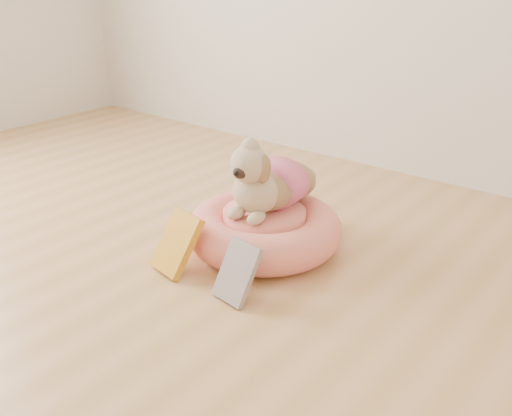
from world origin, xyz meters
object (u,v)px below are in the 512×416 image
Objects in this scene: dog at (268,169)px; book_yellow at (177,243)px; pet_bed at (264,229)px; book_white at (237,272)px.

book_yellow is (-0.13, -0.35, -0.20)m from dog.
book_white reaches higher than pet_bed.
pet_bed is at bearing 79.22° from book_yellow.
book_yellow is at bearing -111.97° from pet_bed.
book_yellow reaches higher than pet_bed.
pet_bed is 0.35m from book_yellow.
pet_bed is at bearing -87.48° from dog.
dog is at bearing 120.74° from book_white.
pet_bed is 1.39× the size of dog.
pet_bed is 0.36m from book_white.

